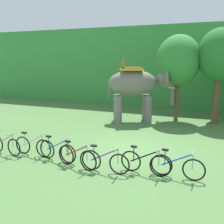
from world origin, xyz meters
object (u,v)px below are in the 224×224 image
object	(u,v)px
bike_red	(77,157)
bike_purple	(105,161)
elephant	(138,85)
bike_teal	(57,151)
tree_far_right	(179,60)
tree_center_right	(219,56)
bike_blue	(177,166)
bike_pink	(5,145)
bike_black	(145,163)
bike_white	(33,146)

from	to	relation	value
bike_red	bike_purple	size ratio (longest dim) A/B	0.98
elephant	bike_teal	xyz separation A→B (m)	(-1.00, -7.27, -1.82)
elephant	tree_far_right	bearing A→B (deg)	25.66
tree_center_right	bike_blue	size ratio (longest dim) A/B	3.19
tree_far_right	elephant	bearing A→B (deg)	-154.34
elephant	bike_blue	distance (m)	8.06
bike_pink	bike_black	xyz separation A→B (m)	(5.60, 0.26, 0.00)
elephant	bike_black	bearing A→B (deg)	-72.25
bike_black	bike_blue	xyz separation A→B (m)	(1.02, 0.08, 0.00)
bike_red	bike_blue	bearing A→B (deg)	7.65
tree_far_right	bike_white	distance (m)	9.83
tree_far_right	bike_purple	bearing A→B (deg)	-97.40
bike_purple	bike_black	distance (m)	1.32
bike_teal	elephant	bearing A→B (deg)	82.15
tree_far_right	bike_blue	size ratio (longest dim) A/B	3.02
bike_teal	bike_blue	bearing A→B (deg)	2.05
bike_white	bike_teal	distance (m)	1.18
bike_red	bike_purple	xyz separation A→B (m)	(1.06, 0.00, 0.00)
bike_red	bike_black	size ratio (longest dim) A/B	0.98
tree_far_right	bike_pink	xyz separation A→B (m)	(-5.45, -8.48, -3.27)
bike_red	bike_purple	distance (m)	1.06
bike_white	bike_purple	size ratio (longest dim) A/B	1.00
bike_white	tree_center_right	bearing A→B (deg)	51.38
tree_center_right	elephant	bearing A→B (deg)	-166.46
elephant	tree_center_right	bearing A→B (deg)	13.54
bike_teal	tree_center_right	bearing A→B (deg)	57.10
bike_teal	bike_blue	size ratio (longest dim) A/B	0.99
bike_white	bike_purple	world-z (taller)	same
bike_pink	bike_red	bearing A→B (deg)	-1.97
tree_center_right	bike_teal	world-z (taller)	tree_center_right
elephant	bike_teal	size ratio (longest dim) A/B	2.44
bike_white	bike_red	xyz separation A→B (m)	(2.16, -0.40, 0.00)
bike_blue	bike_red	bearing A→B (deg)	-172.35
bike_purple	elephant	bearing A→B (deg)	97.82
bike_teal	bike_blue	world-z (taller)	same
bike_blue	bike_black	bearing A→B (deg)	-175.65
bike_purple	bike_blue	bearing A→B (deg)	11.10
bike_white	bike_purple	xyz separation A→B (m)	(3.22, -0.40, 0.00)
elephant	bike_blue	size ratio (longest dim) A/B	2.43
bike_pink	bike_white	bearing A→B (deg)	14.46
tree_center_right	bike_pink	bearing A→B (deg)	-132.08
tree_far_right	bike_white	size ratio (longest dim) A/B	3.02
bike_black	bike_red	bearing A→B (deg)	-170.91
bike_red	bike_teal	bearing A→B (deg)	163.38
bike_teal	bike_purple	world-z (taller)	same
elephant	bike_purple	distance (m)	7.84
tree_center_right	elephant	size ratio (longest dim) A/B	1.31
bike_black	bike_purple	bearing A→B (deg)	-163.68
tree_far_right	bike_pink	size ratio (longest dim) A/B	3.04
elephant	bike_pink	size ratio (longest dim) A/B	2.44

